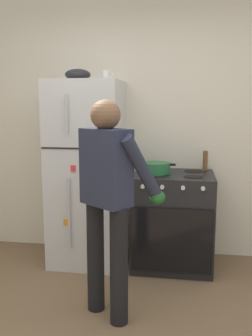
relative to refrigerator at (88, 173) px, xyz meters
name	(u,v)px	position (x,y,z in m)	size (l,w,h in m)	color
kitchen_wall_back	(136,125)	(0.43, 0.38, 0.46)	(6.00, 0.10, 2.70)	silver
refrigerator	(88,173)	(0.00, 0.00, 0.00)	(0.68, 0.72, 1.79)	silver
stove_range	(173,220)	(0.84, -0.01, -0.44)	(0.76, 0.67, 0.92)	black
person_cook	(109,191)	(0.41, -0.97, 0.06)	(0.63, 0.66, 1.60)	black
red_pot	(157,168)	(0.68, -0.05, 0.08)	(0.35, 0.25, 0.11)	#236638
coffee_mug	(106,76)	(0.18, 0.05, 0.94)	(0.11, 0.08, 0.10)	silver
pepper_mill	(205,161)	(1.14, 0.20, 0.12)	(0.05, 0.05, 0.19)	brown
mixing_bowl	(78,75)	(-0.08, 0.00, 0.95)	(0.24, 0.24, 0.11)	black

